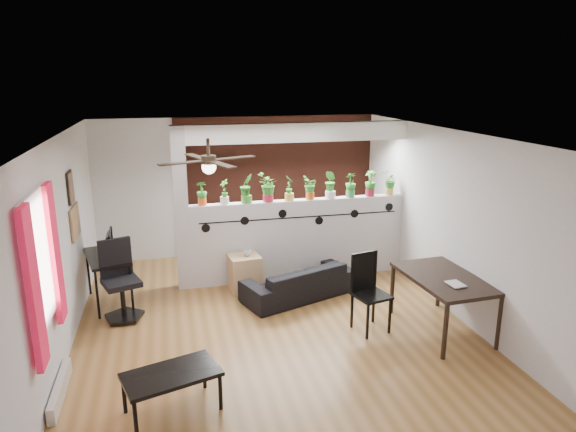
{
  "coord_description": "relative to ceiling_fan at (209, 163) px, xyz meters",
  "views": [
    {
      "loc": [
        -1.29,
        -6.41,
        3.31
      ],
      "look_at": [
        0.39,
        0.6,
        1.34
      ],
      "focal_mm": 32.0,
      "sensor_mm": 36.0,
      "label": 1
    }
  ],
  "objects": [
    {
      "name": "vine_decal",
      "position": [
        1.6,
        1.7,
        -1.23
      ],
      "size": [
        3.31,
        0.01,
        0.3
      ],
      "color": "black",
      "rests_on": "partition_wall"
    },
    {
      "name": "brick_panel",
      "position": [
        1.6,
        3.27,
        -1.01
      ],
      "size": [
        3.9,
        0.05,
        2.6
      ],
      "primitive_type": "cube",
      "color": "#A54530",
      "rests_on": "ground"
    },
    {
      "name": "potted_plant_9",
      "position": [
        3.18,
        1.8,
        -0.75
      ],
      "size": [
        0.23,
        0.2,
        0.4
      ],
      "color": "gold",
      "rests_on": "partition_wall"
    },
    {
      "name": "office_chair",
      "position": [
        -1.22,
        0.9,
        -1.83
      ],
      "size": [
        0.59,
        0.6,
        1.11
      ],
      "color": "black",
      "rests_on": "ground"
    },
    {
      "name": "computer_desk",
      "position": [
        -1.43,
        1.46,
        -1.63
      ],
      "size": [
        0.78,
        1.15,
        0.76
      ],
      "color": "black",
      "rests_on": "ground"
    },
    {
      "name": "potted_plant_3",
      "position": [
        1.07,
        1.8,
        -0.72
      ],
      "size": [
        0.31,
        0.31,
        0.47
      ],
      "color": "#B81D3A",
      "rests_on": "partition_wall"
    },
    {
      "name": "folding_chair",
      "position": [
        2.02,
        -0.18,
        -1.69
      ],
      "size": [
        0.51,
        0.51,
        1.05
      ],
      "color": "black",
      "rests_on": "ground"
    },
    {
      "name": "cup",
      "position": [
        0.66,
        1.46,
        -1.69
      ],
      "size": [
        0.14,
        0.14,
        0.1
      ],
      "primitive_type": "imported",
      "rotation": [
        0.0,
        0.0,
        0.14
      ],
      "color": "gray",
      "rests_on": "cube_shelf"
    },
    {
      "name": "monitor",
      "position": [
        -1.43,
        1.61,
        -1.47
      ],
      "size": [
        0.31,
        0.06,
        0.18
      ],
      "primitive_type": "imported",
      "rotation": [
        0.0,
        0.0,
        1.6
      ],
      "color": "black",
      "rests_on": "computer_desk"
    },
    {
      "name": "window_assembly",
      "position": [
        -1.76,
        -0.9,
        -0.81
      ],
      "size": [
        0.09,
        1.3,
        1.55
      ],
      "color": "white",
      "rests_on": "room_shell"
    },
    {
      "name": "potted_plant_7",
      "position": [
        2.48,
        1.8,
        -0.74
      ],
      "size": [
        0.25,
        0.22,
        0.42
      ],
      "color": "green",
      "rests_on": "partition_wall"
    },
    {
      "name": "coffee_table",
      "position": [
        -0.57,
        -1.42,
        -1.92
      ],
      "size": [
        1.05,
        0.77,
        0.44
      ],
      "color": "black",
      "rests_on": "ground"
    },
    {
      "name": "potted_plant_6",
      "position": [
        2.13,
        1.8,
        -0.72
      ],
      "size": [
        0.24,
        0.27,
        0.46
      ],
      "color": "white",
      "rests_on": "partition_wall"
    },
    {
      "name": "potted_plant_4",
      "position": [
        1.42,
        1.8,
        -0.74
      ],
      "size": [
        0.19,
        0.23,
        0.42
      ],
      "color": "gold",
      "rests_on": "partition_wall"
    },
    {
      "name": "pier_column",
      "position": [
        -0.31,
        1.8,
        -1.01
      ],
      "size": [
        0.22,
        0.2,
        2.6
      ],
      "primitive_type": "cube",
      "color": "#BCBCC1",
      "rests_on": "ground"
    },
    {
      "name": "potted_plant_1",
      "position": [
        0.37,
        1.8,
        -0.75
      ],
      "size": [
        0.23,
        0.25,
        0.39
      ],
      "color": "white",
      "rests_on": "partition_wall"
    },
    {
      "name": "potted_plant_5",
      "position": [
        1.78,
        1.8,
        -0.76
      ],
      "size": [
        0.2,
        0.23,
        0.39
      ],
      "color": "#C55517",
      "rests_on": "partition_wall"
    },
    {
      "name": "ceiling_fan",
      "position": [
        0.0,
        0.0,
        0.0
      ],
      "size": [
        1.19,
        1.19,
        0.43
      ],
      "color": "black",
      "rests_on": "room_shell"
    },
    {
      "name": "potted_plant_8",
      "position": [
        2.83,
        1.8,
        -0.74
      ],
      "size": [
        0.28,
        0.26,
        0.43
      ],
      "color": "#AD1B37",
      "rests_on": "partition_wall"
    },
    {
      "name": "dining_table",
      "position": [
        2.97,
        -0.47,
        -1.63
      ],
      "size": [
        0.93,
        1.45,
        0.77
      ],
      "color": "black",
      "rests_on": "ground"
    },
    {
      "name": "room_shell",
      "position": [
        0.8,
        0.3,
        -1.01
      ],
      "size": [
        6.3,
        7.1,
        2.9
      ],
      "color": "brown",
      "rests_on": "ground"
    },
    {
      "name": "baseboard_heater",
      "position": [
        -1.74,
        -0.9,
        -2.22
      ],
      "size": [
        0.08,
        1.0,
        0.18
      ],
      "primitive_type": "cube",
      "color": "beige",
      "rests_on": "ground"
    },
    {
      "name": "partition_wall",
      "position": [
        1.6,
        1.8,
        -1.64
      ],
      "size": [
        3.6,
        0.18,
        1.35
      ],
      "primitive_type": "cube",
      "color": "#BCBCC1",
      "rests_on": "ground"
    },
    {
      "name": "potted_plant_2",
      "position": [
        0.72,
        1.8,
        -0.72
      ],
      "size": [
        0.31,
        0.28,
        0.47
      ],
      "color": "green",
      "rests_on": "partition_wall"
    },
    {
      "name": "book",
      "position": [
        2.87,
        -0.77,
        -1.54
      ],
      "size": [
        0.19,
        0.25,
        0.02
      ],
      "primitive_type": "imported",
      "rotation": [
        0.0,
        0.0,
        0.07
      ],
      "color": "gray",
      "rests_on": "dining_table"
    },
    {
      "name": "cube_shelf",
      "position": [
        0.61,
        1.46,
        -2.03
      ],
      "size": [
        0.52,
        0.47,
        0.58
      ],
      "primitive_type": "cube",
      "rotation": [
        0.0,
        0.0,
        0.12
      ],
      "color": "tan",
      "rests_on": "ground"
    },
    {
      "name": "framed_art",
      "position": [
        -1.78,
        1.2,
        -0.46
      ],
      "size": [
        0.03,
        0.34,
        0.44
      ],
      "color": "#8C7259",
      "rests_on": "room_shell"
    },
    {
      "name": "ceiling_header",
      "position": [
        1.6,
        1.8,
        0.14
      ],
      "size": [
        3.6,
        0.18,
        0.3
      ],
      "primitive_type": "cube",
      "color": "white",
      "rests_on": "room_shell"
    },
    {
      "name": "corkboard",
      "position": [
        -1.78,
        1.25,
        -0.96
      ],
      "size": [
        0.03,
        0.6,
        0.45
      ],
      "primitive_type": "cube",
      "color": "#936B47",
      "rests_on": "room_shell"
    },
    {
      "name": "potted_plant_0",
      "position": [
        0.02,
        1.8,
        -0.76
      ],
      "size": [
        0.19,
        0.15,
        0.38
      ],
      "color": "#EC531B",
      "rests_on": "partition_wall"
    },
    {
      "name": "sofa",
      "position": [
        1.38,
        1.01,
        -2.07
      ],
      "size": [
        1.8,
        1.2,
        0.49
      ],
      "primitive_type": "imported",
      "rotation": [
        0.0,
        0.0,
        3.49
      ],
      "color": "black",
      "rests_on": "ground"
    }
  ]
}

